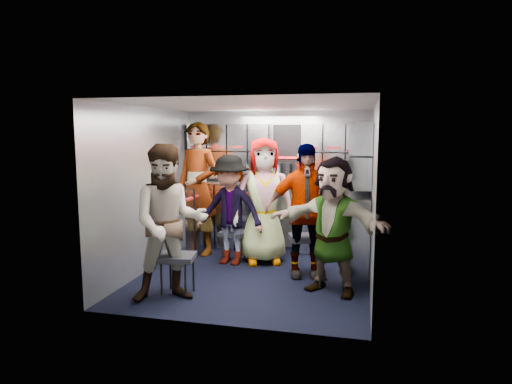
% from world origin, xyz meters
% --- Properties ---
extents(floor, '(3.00, 3.00, 0.00)m').
position_xyz_m(floor, '(0.00, 0.00, 0.00)').
color(floor, black).
rests_on(floor, ground).
extents(wall_back, '(2.80, 0.04, 2.10)m').
position_xyz_m(wall_back, '(0.00, 1.50, 1.05)').
color(wall_back, '#8E949B').
rests_on(wall_back, ground).
extents(wall_left, '(0.04, 3.00, 2.10)m').
position_xyz_m(wall_left, '(-1.40, 0.00, 1.05)').
color(wall_left, '#8E949B').
rests_on(wall_left, ground).
extents(wall_right, '(0.04, 3.00, 2.10)m').
position_xyz_m(wall_right, '(1.40, 0.00, 1.05)').
color(wall_right, '#8E949B').
rests_on(wall_right, ground).
extents(ceiling, '(2.80, 3.00, 0.02)m').
position_xyz_m(ceiling, '(0.00, 0.00, 2.10)').
color(ceiling, silver).
rests_on(ceiling, wall_back).
extents(cart_bank_back, '(2.68, 0.38, 0.99)m').
position_xyz_m(cart_bank_back, '(0.00, 1.29, 0.49)').
color(cart_bank_back, '#9B9FAA').
rests_on(cart_bank_back, ground).
extents(cart_bank_left, '(0.38, 0.76, 0.99)m').
position_xyz_m(cart_bank_left, '(-1.19, 0.56, 0.49)').
color(cart_bank_left, '#9B9FAA').
rests_on(cart_bank_left, ground).
extents(counter, '(2.68, 0.42, 0.03)m').
position_xyz_m(counter, '(0.00, 1.29, 1.01)').
color(counter, '#B5B8BD').
rests_on(counter, cart_bank_back).
extents(locker_bank_back, '(2.68, 0.28, 0.82)m').
position_xyz_m(locker_bank_back, '(0.00, 1.35, 1.49)').
color(locker_bank_back, '#9B9FAA').
rests_on(locker_bank_back, wall_back).
extents(locker_bank_right, '(0.28, 1.00, 0.82)m').
position_xyz_m(locker_bank_right, '(1.25, 0.70, 1.49)').
color(locker_bank_right, '#9B9FAA').
rests_on(locker_bank_right, wall_right).
extents(right_cabinet, '(0.28, 1.20, 1.00)m').
position_xyz_m(right_cabinet, '(1.25, 0.60, 0.50)').
color(right_cabinet, '#9B9FAA').
rests_on(right_cabinet, ground).
extents(coffee_niche, '(0.46, 0.16, 0.84)m').
position_xyz_m(coffee_niche, '(0.18, 1.41, 1.47)').
color(coffee_niche, black).
rests_on(coffee_niche, wall_back).
extents(red_latch_strip, '(2.60, 0.02, 0.03)m').
position_xyz_m(red_latch_strip, '(0.00, 1.09, 0.88)').
color(red_latch_strip, '#A31417').
rests_on(red_latch_strip, cart_bank_back).
extents(jump_seat_near_left, '(0.43, 0.42, 0.45)m').
position_xyz_m(jump_seat_near_left, '(-0.68, -0.82, 0.39)').
color(jump_seat_near_left, black).
rests_on(jump_seat_near_left, ground).
extents(jump_seat_mid_left, '(0.40, 0.38, 0.41)m').
position_xyz_m(jump_seat_mid_left, '(-0.45, 0.62, 0.36)').
color(jump_seat_mid_left, black).
rests_on(jump_seat_mid_left, ground).
extents(jump_seat_center, '(0.41, 0.40, 0.42)m').
position_xyz_m(jump_seat_center, '(-0.02, 0.79, 0.37)').
color(jump_seat_center, black).
rests_on(jump_seat_center, ground).
extents(jump_seat_mid_right, '(0.50, 0.49, 0.47)m').
position_xyz_m(jump_seat_mid_right, '(0.60, 0.33, 0.42)').
color(jump_seat_mid_right, black).
rests_on(jump_seat_mid_right, ground).
extents(jump_seat_near_right, '(0.36, 0.34, 0.42)m').
position_xyz_m(jump_seat_near_right, '(0.97, -0.19, 0.37)').
color(jump_seat_near_right, black).
rests_on(jump_seat_near_right, ground).
extents(attendant_standing, '(0.81, 0.65, 1.93)m').
position_xyz_m(attendant_standing, '(-1.05, 0.84, 0.96)').
color(attendant_standing, black).
rests_on(attendant_standing, ground).
extents(attendant_arc_a, '(1.01, 0.93, 1.67)m').
position_xyz_m(attendant_arc_a, '(-0.68, -1.00, 0.83)').
color(attendant_arc_a, black).
rests_on(attendant_arc_a, ground).
extents(attendant_arc_b, '(1.03, 0.69, 1.48)m').
position_xyz_m(attendant_arc_b, '(-0.45, 0.44, 0.74)').
color(attendant_arc_b, black).
rests_on(attendant_arc_b, ground).
extents(attendant_arc_c, '(0.97, 0.79, 1.71)m').
position_xyz_m(attendant_arc_c, '(-0.02, 0.61, 0.85)').
color(attendant_arc_c, black).
rests_on(attendant_arc_c, ground).
extents(attendant_arc_d, '(1.04, 0.63, 1.65)m').
position_xyz_m(attendant_arc_d, '(0.60, 0.15, 0.82)').
color(attendant_arc_d, black).
rests_on(attendant_arc_d, ground).
extents(attendant_arc_e, '(1.48, 0.94, 1.53)m').
position_xyz_m(attendant_arc_e, '(0.97, -0.37, 0.76)').
color(attendant_arc_e, black).
rests_on(attendant_arc_e, ground).
extents(bottle_left, '(0.06, 0.06, 0.26)m').
position_xyz_m(bottle_left, '(-0.40, 1.24, 1.16)').
color(bottle_left, white).
rests_on(bottle_left, counter).
extents(bottle_mid, '(0.07, 0.07, 0.26)m').
position_xyz_m(bottle_mid, '(0.04, 1.24, 1.16)').
color(bottle_mid, white).
rests_on(bottle_mid, counter).
extents(bottle_right, '(0.06, 0.06, 0.26)m').
position_xyz_m(bottle_right, '(0.41, 1.24, 1.16)').
color(bottle_right, white).
rests_on(bottle_right, counter).
extents(cup_left, '(0.09, 0.09, 0.10)m').
position_xyz_m(cup_left, '(-0.73, 1.23, 1.08)').
color(cup_left, beige).
rests_on(cup_left, counter).
extents(cup_right, '(0.08, 0.08, 0.11)m').
position_xyz_m(cup_right, '(1.01, 1.23, 1.08)').
color(cup_right, beige).
rests_on(cup_right, counter).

